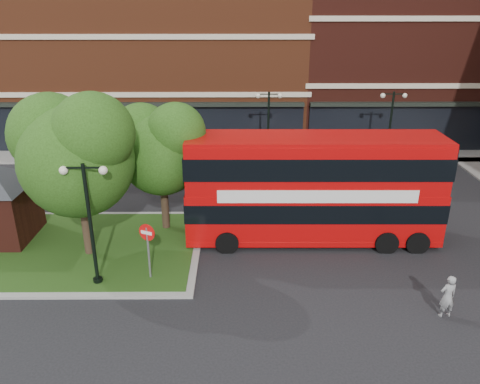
{
  "coord_description": "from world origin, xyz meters",
  "views": [
    {
      "loc": [
        -0.04,
        -15.47,
        10.26
      ],
      "look_at": [
        0.09,
        4.91,
        2.0
      ],
      "focal_mm": 35.0,
      "sensor_mm": 36.0,
      "label": 1
    }
  ],
  "objects_px": {
    "woman": "(448,296)",
    "car_silver": "(186,149)",
    "car_white": "(282,155)",
    "bus": "(313,182)"
  },
  "relations": [
    {
      "from": "woman",
      "to": "bus",
      "type": "bearing_deg",
      "value": -66.09
    },
    {
      "from": "woman",
      "to": "car_silver",
      "type": "height_order",
      "value": "woman"
    },
    {
      "from": "bus",
      "to": "woman",
      "type": "distance_m",
      "value": 7.32
    },
    {
      "from": "woman",
      "to": "car_white",
      "type": "xyz_separation_m",
      "value": [
        -4.25,
        16.36,
        -0.06
      ]
    },
    {
      "from": "bus",
      "to": "car_white",
      "type": "bearing_deg",
      "value": 92.37
    },
    {
      "from": "car_silver",
      "to": "car_white",
      "type": "distance_m",
      "value": 6.77
    },
    {
      "from": "car_silver",
      "to": "car_white",
      "type": "bearing_deg",
      "value": -100.5
    },
    {
      "from": "woman",
      "to": "car_white",
      "type": "height_order",
      "value": "woman"
    },
    {
      "from": "woman",
      "to": "car_white",
      "type": "distance_m",
      "value": 16.91
    },
    {
      "from": "car_white",
      "to": "woman",
      "type": "bearing_deg",
      "value": -164.92
    }
  ]
}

